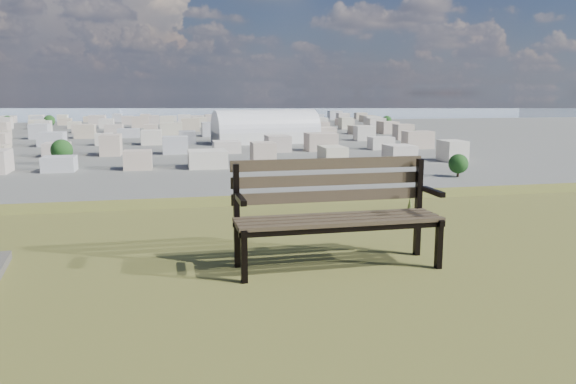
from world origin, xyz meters
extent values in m
cube|color=#423726|center=(0.87, 1.04, 25.42)|extent=(1.70, 0.10, 0.03)
cube|color=#423726|center=(0.87, 1.16, 25.42)|extent=(1.70, 0.10, 0.03)
cube|color=#423726|center=(0.87, 1.27, 25.42)|extent=(1.70, 0.10, 0.03)
cube|color=#423726|center=(0.87, 1.38, 25.42)|extent=(1.70, 0.10, 0.03)
cube|color=#423726|center=(0.87, 1.46, 25.57)|extent=(1.70, 0.06, 0.09)
cube|color=#423726|center=(0.87, 1.48, 25.70)|extent=(1.70, 0.06, 0.09)
cube|color=#423726|center=(0.87, 1.51, 25.84)|extent=(1.70, 0.06, 0.09)
cube|color=black|center=(0.06, 1.01, 25.21)|extent=(0.05, 0.06, 0.42)
cube|color=black|center=(0.05, 1.42, 25.44)|extent=(0.05, 0.06, 0.87)
cube|color=black|center=(0.06, 1.20, 25.39)|extent=(0.05, 0.47, 0.05)
cube|color=black|center=(0.06, 1.15, 25.62)|extent=(0.05, 0.34, 0.04)
cube|color=black|center=(1.69, 1.03, 25.21)|extent=(0.05, 0.06, 0.42)
cube|color=black|center=(1.68, 1.44, 25.44)|extent=(0.05, 0.06, 0.87)
cube|color=black|center=(1.68, 1.22, 25.39)|extent=(0.05, 0.47, 0.05)
cube|color=black|center=(1.68, 1.18, 25.62)|extent=(0.05, 0.34, 0.04)
cube|color=black|center=(0.87, 1.03, 25.37)|extent=(1.70, 0.06, 0.04)
cube|color=black|center=(0.87, 1.39, 25.37)|extent=(1.70, 0.06, 0.04)
cone|color=brown|center=(2.40, 3.20, 25.09)|extent=(0.08, 0.08, 0.18)
cube|color=silver|center=(50.78, 296.77, 3.08)|extent=(57.84, 30.02, 6.15)
cylinder|color=silver|center=(50.78, 296.77, 6.15)|extent=(57.84, 30.02, 23.38)
cube|color=#B4A59A|center=(-36.00, 200.00, 3.50)|extent=(11.00, 11.00, 7.00)
cube|color=#B5A290|center=(-12.00, 200.00, 3.50)|extent=(11.00, 11.00, 7.00)
cube|color=#A8A8AD|center=(12.00, 200.00, 3.50)|extent=(11.00, 11.00, 7.00)
cube|color=beige|center=(36.00, 200.00, 3.50)|extent=(11.00, 11.00, 7.00)
cube|color=#B5A58B|center=(60.00, 200.00, 3.50)|extent=(11.00, 11.00, 7.00)
cube|color=beige|center=(84.00, 200.00, 3.50)|extent=(11.00, 11.00, 7.00)
cube|color=beige|center=(108.00, 200.00, 3.50)|extent=(11.00, 11.00, 7.00)
cube|color=#A8A8AD|center=(-48.00, 250.00, 3.50)|extent=(11.00, 11.00, 7.00)
cube|color=beige|center=(-24.00, 250.00, 3.50)|extent=(11.00, 11.00, 7.00)
cube|color=#B5A58B|center=(0.00, 250.00, 3.50)|extent=(11.00, 11.00, 7.00)
cube|color=beige|center=(24.00, 250.00, 3.50)|extent=(11.00, 11.00, 7.00)
cube|color=beige|center=(48.00, 250.00, 3.50)|extent=(11.00, 11.00, 7.00)
cube|color=beige|center=(72.00, 250.00, 3.50)|extent=(11.00, 11.00, 7.00)
cube|color=#B4A59A|center=(96.00, 250.00, 3.50)|extent=(11.00, 11.00, 7.00)
cube|color=#B5A290|center=(120.00, 250.00, 3.50)|extent=(11.00, 11.00, 7.00)
cube|color=beige|center=(-60.00, 300.00, 3.50)|extent=(11.00, 11.00, 7.00)
cube|color=beige|center=(-36.00, 300.00, 3.50)|extent=(11.00, 11.00, 7.00)
cube|color=beige|center=(-12.00, 300.00, 3.50)|extent=(11.00, 11.00, 7.00)
cube|color=#B4A59A|center=(12.00, 300.00, 3.50)|extent=(11.00, 11.00, 7.00)
cube|color=#B5A290|center=(36.00, 300.00, 3.50)|extent=(11.00, 11.00, 7.00)
cube|color=#A8A8AD|center=(60.00, 300.00, 3.50)|extent=(11.00, 11.00, 7.00)
cube|color=beige|center=(84.00, 300.00, 3.50)|extent=(11.00, 11.00, 7.00)
cube|color=#B5A58B|center=(108.00, 300.00, 3.50)|extent=(11.00, 11.00, 7.00)
cube|color=beige|center=(132.00, 300.00, 3.50)|extent=(11.00, 11.00, 7.00)
cube|color=#B4A59A|center=(-96.00, 350.00, 3.50)|extent=(11.00, 11.00, 7.00)
cube|color=#B5A290|center=(-72.00, 350.00, 3.50)|extent=(11.00, 11.00, 7.00)
cube|color=#A8A8AD|center=(-48.00, 350.00, 3.50)|extent=(11.00, 11.00, 7.00)
cube|color=beige|center=(-24.00, 350.00, 3.50)|extent=(11.00, 11.00, 7.00)
cube|color=#B5A58B|center=(0.00, 350.00, 3.50)|extent=(11.00, 11.00, 7.00)
cube|color=beige|center=(24.00, 350.00, 3.50)|extent=(11.00, 11.00, 7.00)
cube|color=beige|center=(48.00, 350.00, 3.50)|extent=(11.00, 11.00, 7.00)
cube|color=beige|center=(72.00, 350.00, 3.50)|extent=(11.00, 11.00, 7.00)
cube|color=#B4A59A|center=(96.00, 350.00, 3.50)|extent=(11.00, 11.00, 7.00)
cube|color=#B5A290|center=(120.00, 350.00, 3.50)|extent=(11.00, 11.00, 7.00)
cube|color=#A8A8AD|center=(144.00, 350.00, 3.50)|extent=(11.00, 11.00, 7.00)
cube|color=beige|center=(-108.00, 400.00, 3.50)|extent=(11.00, 11.00, 7.00)
cube|color=beige|center=(-84.00, 400.00, 3.50)|extent=(11.00, 11.00, 7.00)
cube|color=beige|center=(-60.00, 400.00, 3.50)|extent=(11.00, 11.00, 7.00)
cube|color=#B4A59A|center=(-36.00, 400.00, 3.50)|extent=(11.00, 11.00, 7.00)
cube|color=#B5A290|center=(-12.00, 400.00, 3.50)|extent=(11.00, 11.00, 7.00)
cube|color=#A8A8AD|center=(12.00, 400.00, 3.50)|extent=(11.00, 11.00, 7.00)
cube|color=beige|center=(36.00, 400.00, 3.50)|extent=(11.00, 11.00, 7.00)
cube|color=#B5A58B|center=(60.00, 400.00, 3.50)|extent=(11.00, 11.00, 7.00)
cube|color=beige|center=(84.00, 400.00, 3.50)|extent=(11.00, 11.00, 7.00)
cube|color=beige|center=(108.00, 400.00, 3.50)|extent=(11.00, 11.00, 7.00)
cube|color=beige|center=(132.00, 400.00, 3.50)|extent=(11.00, 11.00, 7.00)
cube|color=#B4A59A|center=(156.00, 400.00, 3.50)|extent=(11.00, 11.00, 7.00)
cube|color=beige|center=(-120.00, 450.00, 3.50)|extent=(11.00, 11.00, 7.00)
cube|color=#B5A58B|center=(-96.00, 450.00, 3.50)|extent=(11.00, 11.00, 7.00)
cube|color=beige|center=(-72.00, 450.00, 3.50)|extent=(11.00, 11.00, 7.00)
cube|color=beige|center=(-48.00, 450.00, 3.50)|extent=(11.00, 11.00, 7.00)
cube|color=beige|center=(-24.00, 450.00, 3.50)|extent=(11.00, 11.00, 7.00)
cube|color=#B4A59A|center=(0.00, 450.00, 3.50)|extent=(11.00, 11.00, 7.00)
cube|color=#B5A290|center=(24.00, 450.00, 3.50)|extent=(11.00, 11.00, 7.00)
cube|color=#A8A8AD|center=(48.00, 450.00, 3.50)|extent=(11.00, 11.00, 7.00)
cube|color=beige|center=(72.00, 450.00, 3.50)|extent=(11.00, 11.00, 7.00)
cube|color=#B5A58B|center=(96.00, 450.00, 3.50)|extent=(11.00, 11.00, 7.00)
cube|color=beige|center=(120.00, 450.00, 3.50)|extent=(11.00, 11.00, 7.00)
cube|color=beige|center=(144.00, 450.00, 3.50)|extent=(11.00, 11.00, 7.00)
cube|color=beige|center=(168.00, 450.00, 3.50)|extent=(11.00, 11.00, 7.00)
cube|color=#A8A8AD|center=(-132.00, 500.00, 3.50)|extent=(11.00, 11.00, 7.00)
cube|color=beige|center=(-108.00, 500.00, 3.50)|extent=(11.00, 11.00, 7.00)
cube|color=#B5A58B|center=(-84.00, 500.00, 3.50)|extent=(11.00, 11.00, 7.00)
cube|color=beige|center=(-60.00, 500.00, 3.50)|extent=(11.00, 11.00, 7.00)
cube|color=beige|center=(-36.00, 500.00, 3.50)|extent=(11.00, 11.00, 7.00)
cube|color=beige|center=(-12.00, 500.00, 3.50)|extent=(11.00, 11.00, 7.00)
cube|color=#B4A59A|center=(12.00, 500.00, 3.50)|extent=(11.00, 11.00, 7.00)
cube|color=#B5A290|center=(36.00, 500.00, 3.50)|extent=(11.00, 11.00, 7.00)
cube|color=#A8A8AD|center=(60.00, 500.00, 3.50)|extent=(11.00, 11.00, 7.00)
cube|color=beige|center=(84.00, 500.00, 3.50)|extent=(11.00, 11.00, 7.00)
cube|color=#B5A58B|center=(108.00, 500.00, 3.50)|extent=(11.00, 11.00, 7.00)
cube|color=beige|center=(132.00, 500.00, 3.50)|extent=(11.00, 11.00, 7.00)
cube|color=beige|center=(156.00, 500.00, 3.50)|extent=(11.00, 11.00, 7.00)
cube|color=beige|center=(180.00, 500.00, 3.50)|extent=(11.00, 11.00, 7.00)
cube|color=#A8A8AD|center=(-144.00, 550.00, 3.50)|extent=(11.00, 11.00, 7.00)
cube|color=beige|center=(-120.00, 550.00, 3.50)|extent=(11.00, 11.00, 7.00)
cube|color=#B5A58B|center=(-96.00, 550.00, 3.50)|extent=(11.00, 11.00, 7.00)
cube|color=beige|center=(-72.00, 550.00, 3.50)|extent=(11.00, 11.00, 7.00)
cube|color=beige|center=(-48.00, 550.00, 3.50)|extent=(11.00, 11.00, 7.00)
cube|color=beige|center=(-24.00, 550.00, 3.50)|extent=(11.00, 11.00, 7.00)
cube|color=#B4A59A|center=(0.00, 550.00, 3.50)|extent=(11.00, 11.00, 7.00)
cube|color=#B5A290|center=(24.00, 550.00, 3.50)|extent=(11.00, 11.00, 7.00)
cube|color=#A8A8AD|center=(48.00, 550.00, 3.50)|extent=(11.00, 11.00, 7.00)
cube|color=beige|center=(72.00, 550.00, 3.50)|extent=(11.00, 11.00, 7.00)
cube|color=#B5A58B|center=(96.00, 550.00, 3.50)|extent=(11.00, 11.00, 7.00)
cube|color=beige|center=(120.00, 550.00, 3.50)|extent=(11.00, 11.00, 7.00)
cube|color=beige|center=(144.00, 550.00, 3.50)|extent=(11.00, 11.00, 7.00)
cube|color=beige|center=(168.00, 550.00, 3.50)|extent=(11.00, 11.00, 7.00)
cube|color=#B4A59A|center=(192.00, 550.00, 3.50)|extent=(11.00, 11.00, 7.00)
cylinder|color=#2E2117|center=(90.00, 160.00, 1.05)|extent=(0.80, 0.80, 2.10)
sphere|color=#163713|center=(90.00, 160.00, 4.20)|extent=(6.30, 6.30, 6.30)
cylinder|color=#2E2117|center=(-40.00, 220.00, 1.35)|extent=(0.80, 0.80, 2.70)
sphere|color=#163713|center=(-40.00, 220.00, 5.40)|extent=(8.10, 8.10, 8.10)
cylinder|color=#2E2117|center=(130.00, 280.00, 0.97)|extent=(0.80, 0.80, 1.95)
sphere|color=#163713|center=(130.00, 280.00, 3.90)|extent=(5.85, 5.85, 5.85)
cylinder|color=#2E2117|center=(60.00, 400.00, 1.12)|extent=(0.80, 0.80, 2.25)
sphere|color=#163713|center=(60.00, 400.00, 4.50)|extent=(6.75, 6.75, 6.75)
cylinder|color=#2E2117|center=(-90.00, 460.00, 1.43)|extent=(0.80, 0.80, 2.85)
sphere|color=#163713|center=(-90.00, 460.00, 5.70)|extent=(8.55, 8.55, 8.55)
cylinder|color=#2E2117|center=(-130.00, 500.00, 1.20)|extent=(0.80, 0.80, 2.40)
sphere|color=#163713|center=(-130.00, 500.00, 4.80)|extent=(7.20, 7.20, 7.20)
cylinder|color=#2E2117|center=(40.00, 300.00, 1.05)|extent=(0.80, 0.80, 2.10)
sphere|color=#163713|center=(40.00, 300.00, 4.20)|extent=(6.30, 6.30, 6.30)
cylinder|color=#2E2117|center=(170.00, 420.00, 1.27)|extent=(0.80, 0.80, 2.55)
sphere|color=#163713|center=(170.00, 420.00, 5.10)|extent=(7.65, 7.65, 7.65)
cube|color=#8BA0B2|center=(0.00, 900.00, 0.00)|extent=(2400.00, 700.00, 0.12)
cube|color=#8994AA|center=(150.00, 1390.00, 22.50)|extent=(700.00, 220.00, 45.00)
cube|color=#8994AA|center=(650.00, 1430.00, 30.00)|extent=(500.00, 220.00, 60.00)
camera|label=1|loc=(-0.47, -3.10, 26.44)|focal=35.00mm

